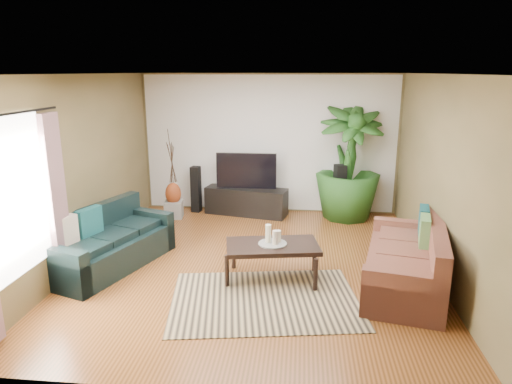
# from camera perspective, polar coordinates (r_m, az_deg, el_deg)

# --- Properties ---
(floor) EXTENTS (5.50, 5.50, 0.00)m
(floor) POSITION_cam_1_polar(r_m,az_deg,el_deg) (6.73, -0.18, -9.11)
(floor) COLOR brown
(floor) RESTS_ON ground
(ceiling) EXTENTS (5.50, 5.50, 0.00)m
(ceiling) POSITION_cam_1_polar(r_m,az_deg,el_deg) (6.15, -0.20, 14.54)
(ceiling) COLOR white
(ceiling) RESTS_ON ground
(wall_back) EXTENTS (5.00, 0.00, 5.00)m
(wall_back) POSITION_cam_1_polar(r_m,az_deg,el_deg) (8.99, 1.66, 6.01)
(wall_back) COLOR brown
(wall_back) RESTS_ON ground
(wall_front) EXTENTS (5.00, 0.00, 5.00)m
(wall_front) POSITION_cam_1_polar(r_m,az_deg,el_deg) (3.69, -4.68, -7.21)
(wall_front) COLOR brown
(wall_front) RESTS_ON ground
(wall_left) EXTENTS (0.00, 5.50, 5.50)m
(wall_left) POSITION_cam_1_polar(r_m,az_deg,el_deg) (7.01, -20.97, 2.48)
(wall_left) COLOR brown
(wall_left) RESTS_ON ground
(wall_right) EXTENTS (0.00, 5.50, 5.50)m
(wall_right) POSITION_cam_1_polar(r_m,az_deg,el_deg) (6.54, 22.18, 1.52)
(wall_right) COLOR brown
(wall_right) RESTS_ON ground
(backwall_panel) EXTENTS (4.90, 0.00, 4.90)m
(backwall_panel) POSITION_cam_1_polar(r_m,az_deg,el_deg) (8.98, 1.65, 6.00)
(backwall_panel) COLOR white
(backwall_panel) RESTS_ON ground
(window_pane) EXTENTS (0.00, 1.80, 1.80)m
(window_pane) POSITION_cam_1_polar(r_m,az_deg,el_deg) (5.65, -27.97, -0.58)
(window_pane) COLOR white
(window_pane) RESTS_ON ground
(curtain_far) EXTENTS (0.08, 0.35, 2.20)m
(curtain_far) POSITION_cam_1_polar(r_m,az_deg,el_deg) (6.30, -23.63, -0.99)
(curtain_far) COLOR gray
(curtain_far) RESTS_ON ground
(curtain_rod) EXTENTS (0.03, 1.90, 0.03)m
(curtain_rod) POSITION_cam_1_polar(r_m,az_deg,el_deg) (5.48, -28.68, 8.52)
(curtain_rod) COLOR black
(curtain_rod) RESTS_ON ground
(sofa_left) EXTENTS (1.44, 2.13, 0.85)m
(sofa_left) POSITION_cam_1_polar(r_m,az_deg,el_deg) (6.86, -17.78, -5.56)
(sofa_left) COLOR black
(sofa_left) RESTS_ON floor
(sofa_right) EXTENTS (1.34, 2.20, 0.85)m
(sofa_right) POSITION_cam_1_polar(r_m,az_deg,el_deg) (6.27, 18.11, -7.53)
(sofa_right) COLOR brown
(sofa_right) RESTS_ON floor
(area_rug) EXTENTS (2.51, 1.96, 0.01)m
(area_rug) POSITION_cam_1_polar(r_m,az_deg,el_deg) (5.78, 1.11, -13.32)
(area_rug) COLOR tan
(area_rug) RESTS_ON floor
(coffee_table) EXTENTS (1.32, 0.87, 0.50)m
(coffee_table) POSITION_cam_1_polar(r_m,az_deg,el_deg) (6.22, 2.06, -8.68)
(coffee_table) COLOR black
(coffee_table) RESTS_ON floor
(candle_tray) EXTENTS (0.38, 0.38, 0.02)m
(candle_tray) POSITION_cam_1_polar(r_m,az_deg,el_deg) (6.12, 2.08, -6.46)
(candle_tray) COLOR gray
(candle_tray) RESTS_ON coffee_table
(candle_tall) EXTENTS (0.08, 0.08, 0.25)m
(candle_tall) POSITION_cam_1_polar(r_m,az_deg,el_deg) (6.11, 1.55, -5.19)
(candle_tall) COLOR beige
(candle_tall) RESTS_ON candle_tray
(candle_mid) EXTENTS (0.08, 0.08, 0.19)m
(candle_mid) POSITION_cam_1_polar(r_m,az_deg,el_deg) (6.05, 2.44, -5.70)
(candle_mid) COLOR beige
(candle_mid) RESTS_ON candle_tray
(candle_short) EXTENTS (0.08, 0.08, 0.16)m
(candle_short) POSITION_cam_1_polar(r_m,az_deg,el_deg) (6.14, 2.78, -5.53)
(candle_short) COLOR beige
(candle_short) RESTS_ON candle_tray
(tv_stand) EXTENTS (1.65, 0.80, 0.53)m
(tv_stand) POSITION_cam_1_polar(r_m,az_deg,el_deg) (8.95, -1.22, -1.15)
(tv_stand) COLOR black
(tv_stand) RESTS_ON floor
(television) EXTENTS (1.16, 0.06, 0.69)m
(television) POSITION_cam_1_polar(r_m,az_deg,el_deg) (8.82, -1.22, 2.68)
(television) COLOR black
(television) RESTS_ON tv_stand
(speaker_left) EXTENTS (0.19, 0.21, 0.92)m
(speaker_left) POSITION_cam_1_polar(r_m,az_deg,el_deg) (9.15, -7.51, 0.34)
(speaker_left) COLOR black
(speaker_left) RESTS_ON floor
(speaker_right) EXTENTS (0.24, 0.26, 1.07)m
(speaker_right) POSITION_cam_1_polar(r_m,az_deg,el_deg) (8.66, 10.35, -0.11)
(speaker_right) COLOR black
(speaker_right) RESTS_ON floor
(potted_plant) EXTENTS (1.33, 1.33, 2.15)m
(potted_plant) POSITION_cam_1_polar(r_m,az_deg,el_deg) (8.71, 11.49, 3.59)
(potted_plant) COLOR #21521B
(potted_plant) RESTS_ON floor
(plant_pot) EXTENTS (0.40, 0.40, 0.31)m
(plant_pot) POSITION_cam_1_polar(r_m,az_deg,el_deg) (8.94, 11.19, -2.21)
(plant_pot) COLOR black
(plant_pot) RESTS_ON floor
(pedestal) EXTENTS (0.37, 0.37, 0.33)m
(pedestal) POSITION_cam_1_polar(r_m,az_deg,el_deg) (8.91, -10.22, -2.14)
(pedestal) COLOR gray
(pedestal) RESTS_ON floor
(vase) EXTENTS (0.30, 0.30, 0.42)m
(vase) POSITION_cam_1_polar(r_m,az_deg,el_deg) (8.83, -10.32, -0.19)
(vase) COLOR brown
(vase) RESTS_ON pedestal
(side_table) EXTENTS (0.58, 0.58, 0.50)m
(side_table) POSITION_cam_1_polar(r_m,az_deg,el_deg) (7.60, -14.25, -4.71)
(side_table) COLOR brown
(side_table) RESTS_ON floor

